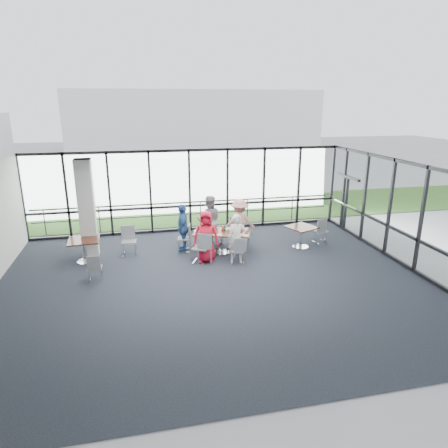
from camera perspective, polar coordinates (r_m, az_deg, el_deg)
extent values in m
cube|color=black|center=(11.37, -1.30, -8.49)|extent=(12.00, 10.00, 0.02)
cube|color=white|center=(10.40, -1.41, 7.68)|extent=(12.00, 10.00, 0.04)
cube|color=silver|center=(6.35, 7.68, -14.29)|extent=(12.00, 0.10, 3.20)
cube|color=white|center=(15.55, -4.93, 4.76)|extent=(12.00, 0.10, 3.20)
cube|color=white|center=(13.25, 25.02, 1.03)|extent=(0.10, 10.00, 3.20)
cube|color=black|center=(16.41, 17.02, 2.74)|extent=(0.12, 1.60, 2.10)
cube|color=silver|center=(13.58, -18.99, 2.07)|extent=(0.50, 0.50, 3.20)
cube|color=gray|center=(20.76, -6.67, 3.23)|extent=(80.00, 70.00, 0.02)
cube|color=#235317|center=(18.82, -6.03, 1.91)|extent=(80.00, 5.00, 0.01)
cube|color=silver|center=(42.53, -4.51, 14.43)|extent=(24.00, 10.00, 6.00)
cylinder|color=#2D2D33|center=(16.39, -5.11, 1.43)|extent=(12.00, 0.06, 0.06)
cube|color=#3E1A13|center=(13.33, -0.28, -1.15)|extent=(2.08, 1.55, 0.04)
cylinder|color=silver|center=(13.45, -0.28, -2.67)|extent=(0.12, 0.12, 0.71)
cylinder|color=silver|center=(13.57, -0.27, -4.02)|extent=(0.56, 0.56, 0.03)
cube|color=#3E1A13|center=(13.30, -19.38, -2.19)|extent=(0.98, 0.98, 0.04)
cylinder|color=silver|center=(13.42, -19.23, -3.70)|extent=(0.12, 0.12, 0.71)
cube|color=#3E1A13|center=(14.09, 11.01, -0.46)|extent=(1.15, 1.15, 0.04)
cylinder|color=silver|center=(14.21, 10.92, -1.90)|extent=(0.12, 0.12, 0.71)
imported|color=red|center=(12.59, -2.58, -1.80)|extent=(0.92, 0.71, 1.66)
imported|color=silver|center=(12.50, 1.85, -2.15)|extent=(0.65, 0.54, 1.57)
imported|color=gray|center=(14.05, -2.14, 0.50)|extent=(0.93, 0.64, 1.79)
imported|color=#CD8488|center=(13.95, 2.23, 0.17)|extent=(1.17, 0.73, 1.69)
imported|color=#2A4F8A|center=(13.54, -5.90, -0.54)|extent=(0.63, 1.02, 1.64)
cylinder|color=white|center=(13.11, -2.69, -1.36)|extent=(0.24, 0.24, 0.01)
cylinder|color=white|center=(13.00, 2.01, -1.51)|extent=(0.26, 0.26, 0.01)
cylinder|color=white|center=(13.62, -1.90, -0.63)|extent=(0.26, 0.26, 0.01)
cylinder|color=white|center=(13.56, 1.68, -0.71)|extent=(0.27, 0.27, 0.01)
cylinder|color=white|center=(13.40, -3.85, -0.96)|extent=(0.25, 0.25, 0.01)
cylinder|color=white|center=(13.12, -1.18, -1.04)|extent=(0.07, 0.07, 0.14)
cylinder|color=white|center=(13.14, 0.69, -1.01)|extent=(0.07, 0.07, 0.13)
cylinder|color=white|center=(13.51, -0.09, -0.51)|extent=(0.07, 0.07, 0.14)
cylinder|color=white|center=(13.28, -3.26, -0.85)|extent=(0.07, 0.07, 0.13)
cube|color=white|center=(12.97, -0.91, -1.57)|extent=(0.33, 0.27, 0.00)
cube|color=white|center=(12.95, 2.86, -1.61)|extent=(0.33, 0.31, 0.00)
cube|color=white|center=(13.65, 0.60, -0.61)|extent=(0.38, 0.33, 0.00)
cube|color=black|center=(13.38, -0.17, -0.90)|extent=(0.10, 0.07, 0.04)
cylinder|color=#9A3017|center=(13.31, -0.17, -0.67)|extent=(0.06, 0.06, 0.18)
cylinder|color=#1F6D39|center=(13.34, 0.14, -0.59)|extent=(0.05, 0.05, 0.20)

